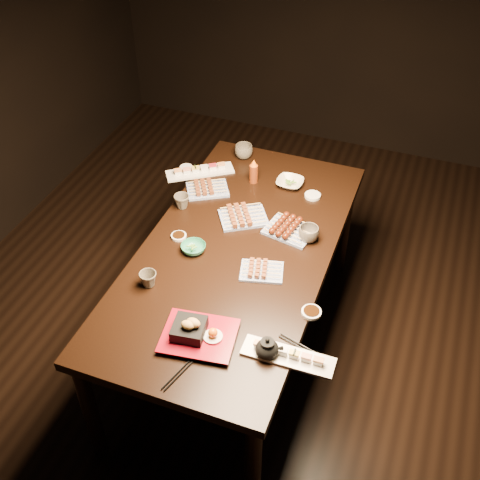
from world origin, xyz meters
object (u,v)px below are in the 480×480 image
dining_table (237,302)px  sushi_platter_near (288,354)px  yakitori_plate_center (243,215)px  yakitori_plate_left (207,187)px  condiment_bottle (254,171)px  yakitori_plate_right (262,269)px  teapot (267,347)px  tempura_tray (199,330)px  teacup_mid_right (309,234)px  edamame_bowl_green (193,248)px  edamame_bowl_cream (290,183)px  teacup_far_right (244,151)px  teacup_far_left (182,202)px  sushi_platter_far (200,169)px  teacup_near_left (148,279)px

dining_table → sushi_platter_near: 0.80m
sushi_platter_near → yakitori_plate_center: 0.91m
yakitori_plate_left → condiment_bottle: size_ratio=1.52×
yakitori_plate_right → teapot: 0.48m
sushi_platter_near → tempura_tray: bearing=-175.5°
dining_table → yakitori_plate_center: size_ratio=7.55×
tempura_tray → teacup_mid_right: 0.81m
yakitori_plate_right → edamame_bowl_green: 0.36m
sushi_platter_near → teapot: bearing=-169.9°
yakitori_plate_left → edamame_bowl_green: bearing=-105.4°
yakitori_plate_center → edamame_bowl_green: (-0.14, -0.32, -0.01)m
teapot → edamame_bowl_cream: bearing=86.3°
teacup_far_right → yakitori_plate_right: bearing=-64.9°
teacup_far_left → teacup_far_right: bearing=76.0°
edamame_bowl_cream → sushi_platter_far: bearing=-173.1°
teacup_far_left → edamame_bowl_cream: bearing=39.0°
yakitori_plate_right → teapot: bearing=-82.9°
teacup_near_left → yakitori_plate_left: bearing=92.3°
teapot → sushi_platter_far: bearing=109.0°
edamame_bowl_green → tempura_tray: bearing=-63.8°
dining_table → tempura_tray: tempura_tray is taller
edamame_bowl_cream → condiment_bottle: 0.21m
dining_table → sushi_platter_far: 0.79m
teacup_mid_right → sushi_platter_far: bearing=154.7°
teapot → edamame_bowl_green: bearing=122.4°
yakitori_plate_left → condiment_bottle: bearing=8.7°
teacup_mid_right → teacup_far_right: size_ratio=0.97×
tempura_tray → teacup_near_left: tempura_tray is taller
yakitori_plate_right → teacup_far_left: teacup_far_left is taller
sushi_platter_far → teacup_near_left: (0.14, -0.91, 0.01)m
yakitori_plate_center → edamame_bowl_green: 0.35m
yakitori_plate_right → yakitori_plate_left: yakitori_plate_left is taller
yakitori_plate_right → sushi_platter_far: bearing=118.2°
dining_table → edamame_bowl_cream: bearing=63.7°
yakitori_plate_center → teacup_near_left: teacup_near_left is taller
tempura_tray → teapot: size_ratio=2.66×
teapot → condiment_bottle: bearing=96.0°
teacup_near_left → teacup_far_left: size_ratio=0.98×
yakitori_plate_left → teacup_mid_right: teacup_mid_right is taller
sushi_platter_far → yakitori_plate_center: yakitori_plate_center is taller
edamame_bowl_cream → teacup_far_right: (-0.34, 0.18, 0.02)m
teacup_far_right → teacup_far_left: bearing=-104.0°
sushi_platter_far → yakitori_plate_right: (0.59, -0.65, 0.00)m
dining_table → condiment_bottle: size_ratio=12.36×
sushi_platter_near → teacup_far_left: teacup_far_left is taller
sushi_platter_far → teacup_far_left: teacup_far_left is taller
tempura_tray → teacup_far_left: bearing=110.9°
teacup_near_left → teacup_mid_right: teacup_mid_right is taller
yakitori_plate_center → yakitori_plate_right: yakitori_plate_center is taller
teacup_near_left → edamame_bowl_green: bearing=71.2°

